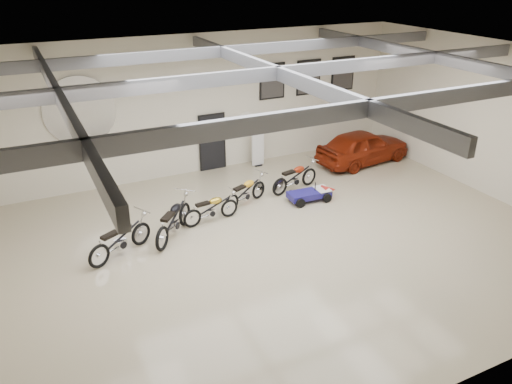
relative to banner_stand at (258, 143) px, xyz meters
name	(u,v)px	position (x,y,z in m)	size (l,w,h in m)	color
floor	(275,244)	(-2.18, -5.50, -0.93)	(16.00, 12.00, 0.01)	tan
ceiling	(278,63)	(-2.18, -5.50, 4.07)	(16.00, 12.00, 0.01)	gray
back_wall	(197,106)	(-2.18, 0.50, 1.57)	(16.00, 0.02, 5.00)	beige
right_wall	(495,121)	(5.82, -5.50, 1.57)	(0.02, 12.00, 5.00)	beige
ceiling_beams	(278,73)	(-2.18, -5.50, 3.82)	(15.80, 11.80, 0.32)	slate
door	(212,143)	(-1.68, 0.45, 0.12)	(0.92, 0.08, 2.10)	black
logo_plaque	(80,111)	(-6.18, 0.45, 1.87)	(2.30, 0.06, 1.16)	silver
poster_left	(272,81)	(0.82, 0.46, 2.17)	(1.05, 0.08, 1.35)	black
poster_mid	(309,77)	(2.42, 0.46, 2.17)	(1.05, 0.08, 1.35)	black
poster_right	(343,74)	(4.02, 0.46, 2.17)	(1.05, 0.08, 1.35)	black
oil_sign	(246,121)	(-0.28, 0.45, 0.77)	(0.72, 0.10, 0.72)	white
banner_stand	(258,143)	(0.00, 0.00, 0.00)	(0.51, 0.20, 1.87)	white
motorcycle_silver	(120,238)	(-6.15, -4.22, -0.41)	(2.03, 0.63, 1.06)	silver
motorcycle_black	(173,219)	(-4.58, -3.87, -0.37)	(2.16, 0.67, 1.12)	silver
motorcycle_gold	(211,208)	(-3.29, -3.50, -0.47)	(1.79, 0.55, 0.93)	silver
motorcycle_yellow	(245,191)	(-1.88, -2.91, -0.45)	(1.87, 0.58, 0.97)	silver
motorcycle_red	(295,177)	(0.13, -2.61, -0.42)	(1.96, 0.61, 1.02)	silver
go_kart	(313,191)	(0.28, -3.55, -0.62)	(1.74, 0.78, 0.63)	navy
vintage_car	(363,147)	(3.82, -1.50, -0.27)	(3.88, 1.57, 1.32)	maroon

